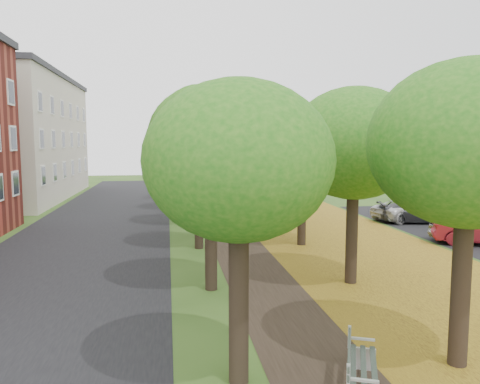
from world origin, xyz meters
name	(u,v)px	position (x,y,z in m)	size (l,w,h in m)	color
ground	(343,373)	(0.00, 0.00, 0.00)	(120.00, 120.00, 0.00)	#2D4C19
street_asphalt	(89,238)	(-7.50, 15.00, 0.00)	(8.00, 70.00, 0.01)	black
footpath	(237,234)	(0.00, 15.00, 0.00)	(3.20, 70.00, 0.01)	black
leaf_verge	(329,231)	(5.00, 15.00, 0.01)	(7.50, 70.00, 0.01)	#A5881E
parking_lot	(461,224)	(13.50, 16.00, 0.00)	(9.00, 16.00, 0.01)	black
tree_row_west	(194,145)	(-2.20, 15.00, 4.65)	(4.09, 34.09, 6.42)	black
tree_row_east	(286,145)	(2.60, 15.00, 4.65)	(4.09, 34.09, 6.42)	black
building_cream	(5,137)	(-17.00, 33.00, 5.21)	(10.30, 20.30, 10.40)	beige
bench	(360,367)	(0.07, -0.70, 0.48)	(1.25, 2.01, 0.92)	#28322A
car_silver	(464,225)	(11.00, 12.12, 0.68)	(1.60, 3.98, 1.35)	#ADACB1
car_grey	(415,212)	(11.00, 16.74, 0.63)	(1.75, 4.31, 1.25)	#35363A
car_white	(408,210)	(11.00, 17.63, 0.64)	(2.12, 4.60, 1.28)	silver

